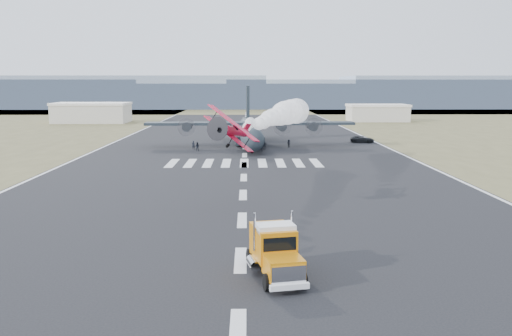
{
  "coord_description": "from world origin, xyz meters",
  "views": [
    {
      "loc": [
        0.54,
        -39.13,
        13.13
      ],
      "look_at": [
        1.46,
        19.11,
        4.0
      ],
      "focal_mm": 38.0,
      "sensor_mm": 36.0,
      "label": 1
    }
  ],
  "objects_px": {
    "hangar_right": "(377,113)",
    "aerobatic_biplane": "(231,130)",
    "crew_a": "(255,144)",
    "crew_f": "(289,143)",
    "crew_g": "(193,145)",
    "support_vehicle": "(362,139)",
    "crew_b": "(197,147)",
    "hangar_left": "(92,112)",
    "crew_c": "(258,145)",
    "semi_truck": "(275,250)",
    "crew_h": "(263,146)",
    "transport_aircraft": "(250,130)",
    "crew_e": "(257,145)",
    "crew_d": "(265,146)"
  },
  "relations": [
    {
      "from": "hangar_right",
      "to": "crew_a",
      "type": "distance_m",
      "value": 90.49
    },
    {
      "from": "semi_truck",
      "to": "transport_aircraft",
      "type": "height_order",
      "value": "transport_aircraft"
    },
    {
      "from": "crew_f",
      "to": "aerobatic_biplane",
      "type": "bearing_deg",
      "value": -15.91
    },
    {
      "from": "hangar_left",
      "to": "crew_a",
      "type": "relative_size",
      "value": 13.26
    },
    {
      "from": "semi_truck",
      "to": "support_vehicle",
      "type": "relative_size",
      "value": 1.55
    },
    {
      "from": "aerobatic_biplane",
      "to": "crew_g",
      "type": "height_order",
      "value": "aerobatic_biplane"
    },
    {
      "from": "aerobatic_biplane",
      "to": "transport_aircraft",
      "type": "height_order",
      "value": "transport_aircraft"
    },
    {
      "from": "hangar_left",
      "to": "semi_truck",
      "type": "relative_size",
      "value": 2.93
    },
    {
      "from": "crew_a",
      "to": "semi_truck",
      "type": "bearing_deg",
      "value": -68.25
    },
    {
      "from": "transport_aircraft",
      "to": "support_vehicle",
      "type": "xyz_separation_m",
      "value": [
        25.23,
        5.29,
        -2.49
      ]
    },
    {
      "from": "aerobatic_biplane",
      "to": "crew_b",
      "type": "bearing_deg",
      "value": 114.7
    },
    {
      "from": "semi_truck",
      "to": "crew_d",
      "type": "relative_size",
      "value": 5.01
    },
    {
      "from": "semi_truck",
      "to": "crew_f",
      "type": "xyz_separation_m",
      "value": [
        6.69,
        75.68,
        -0.99
      ]
    },
    {
      "from": "aerobatic_biplane",
      "to": "crew_h",
      "type": "bearing_deg",
      "value": 99.85
    },
    {
      "from": "crew_b",
      "to": "crew_g",
      "type": "bearing_deg",
      "value": -64.54
    },
    {
      "from": "aerobatic_biplane",
      "to": "crew_e",
      "type": "bearing_deg",
      "value": 101.23
    },
    {
      "from": "crew_g",
      "to": "crew_e",
      "type": "bearing_deg",
      "value": 158.76
    },
    {
      "from": "semi_truck",
      "to": "crew_a",
      "type": "bearing_deg",
      "value": 78.59
    },
    {
      "from": "hangar_right",
      "to": "semi_truck",
      "type": "bearing_deg",
      "value": -105.87
    },
    {
      "from": "support_vehicle",
      "to": "crew_b",
      "type": "bearing_deg",
      "value": 122.93
    },
    {
      "from": "hangar_left",
      "to": "crew_f",
      "type": "distance_m",
      "value": 94.96
    },
    {
      "from": "crew_a",
      "to": "support_vehicle",
      "type": "bearing_deg",
      "value": 44.65
    },
    {
      "from": "aerobatic_biplane",
      "to": "crew_b",
      "type": "height_order",
      "value": "aerobatic_biplane"
    },
    {
      "from": "hangar_right",
      "to": "hangar_left",
      "type": "bearing_deg",
      "value": -177.08
    },
    {
      "from": "crew_a",
      "to": "crew_g",
      "type": "height_order",
      "value": "crew_a"
    },
    {
      "from": "aerobatic_biplane",
      "to": "crew_g",
      "type": "distance_m",
      "value": 53.46
    },
    {
      "from": "crew_e",
      "to": "crew_f",
      "type": "height_order",
      "value": "crew_e"
    },
    {
      "from": "transport_aircraft",
      "to": "semi_truck",
      "type": "bearing_deg",
      "value": -90.78
    },
    {
      "from": "crew_b",
      "to": "crew_c",
      "type": "height_order",
      "value": "crew_c"
    },
    {
      "from": "aerobatic_biplane",
      "to": "transport_aircraft",
      "type": "bearing_deg",
      "value": 103.18
    },
    {
      "from": "semi_truck",
      "to": "crew_c",
      "type": "relative_size",
      "value": 4.77
    },
    {
      "from": "crew_b",
      "to": "hangar_right",
      "type": "bearing_deg",
      "value": -117.97
    },
    {
      "from": "crew_d",
      "to": "crew_c",
      "type": "bearing_deg",
      "value": -43.96
    },
    {
      "from": "hangar_right",
      "to": "crew_c",
      "type": "xyz_separation_m",
      "value": [
        -43.39,
        -80.74,
        -2.13
      ]
    },
    {
      "from": "support_vehicle",
      "to": "crew_f",
      "type": "distance_m",
      "value": 19.27
    },
    {
      "from": "crew_b",
      "to": "crew_c",
      "type": "distance_m",
      "value": 12.3
    },
    {
      "from": "crew_g",
      "to": "crew_a",
      "type": "bearing_deg",
      "value": 171.15
    },
    {
      "from": "crew_a",
      "to": "aerobatic_biplane",
      "type": "bearing_deg",
      "value": -71.94
    },
    {
      "from": "support_vehicle",
      "to": "crew_b",
      "type": "xyz_separation_m",
      "value": [
        -35.57,
        -14.83,
        0.12
      ]
    },
    {
      "from": "hangar_right",
      "to": "crew_h",
      "type": "relative_size",
      "value": 10.82
    },
    {
      "from": "crew_b",
      "to": "crew_e",
      "type": "xyz_separation_m",
      "value": [
        11.8,
        1.82,
        0.02
      ]
    },
    {
      "from": "support_vehicle",
      "to": "crew_e",
      "type": "distance_m",
      "value": 27.09
    },
    {
      "from": "crew_a",
      "to": "crew_f",
      "type": "height_order",
      "value": "crew_a"
    },
    {
      "from": "hangar_right",
      "to": "aerobatic_biplane",
      "type": "relative_size",
      "value": 3.24
    },
    {
      "from": "crew_c",
      "to": "crew_f",
      "type": "relative_size",
      "value": 1.07
    },
    {
      "from": "crew_f",
      "to": "crew_h",
      "type": "distance_m",
      "value": 8.55
    },
    {
      "from": "hangar_right",
      "to": "aerobatic_biplane",
      "type": "xyz_separation_m",
      "value": [
        -47.13,
        -133.04,
        5.29
      ]
    },
    {
      "from": "crew_e",
      "to": "crew_h",
      "type": "xyz_separation_m",
      "value": [
        1.03,
        -2.25,
        0.05
      ]
    },
    {
      "from": "hangar_left",
      "to": "crew_c",
      "type": "height_order",
      "value": "hangar_left"
    },
    {
      "from": "hangar_right",
      "to": "aerobatic_biplane",
      "type": "height_order",
      "value": "aerobatic_biplane"
    }
  ]
}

